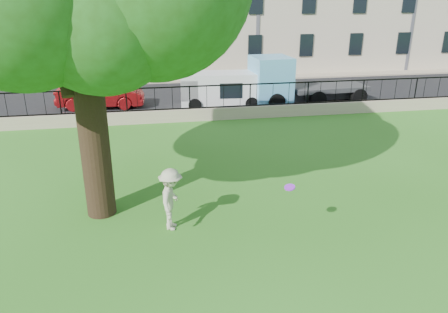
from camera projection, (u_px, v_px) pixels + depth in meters
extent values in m
plane|color=#2A6518|center=(242.00, 260.00, 10.48)|extent=(120.00, 120.00, 0.00)
cube|color=gray|center=(190.00, 115.00, 21.39)|extent=(50.00, 0.40, 0.60)
cube|color=black|center=(190.00, 108.00, 21.28)|extent=(50.00, 0.05, 0.06)
cube|color=black|center=(189.00, 86.00, 20.89)|extent=(50.00, 0.05, 0.06)
cube|color=black|center=(182.00, 98.00, 25.82)|extent=(60.00, 9.00, 0.01)
cube|color=gray|center=(176.00, 80.00, 30.57)|extent=(60.00, 1.40, 0.12)
cylinder|color=black|center=(94.00, 140.00, 11.88)|extent=(0.81, 0.81, 4.45)
imported|color=#BAB697|center=(171.00, 199.00, 11.57)|extent=(0.88, 1.23, 1.72)
cylinder|color=#9727DE|center=(290.00, 187.00, 10.68)|extent=(0.34, 0.35, 0.12)
imported|color=maroon|center=(101.00, 94.00, 23.59)|extent=(4.66, 1.85, 1.51)
cube|color=silver|center=(222.00, 90.00, 23.70)|extent=(4.57, 2.05, 1.87)
cube|color=#63B4E8|center=(307.00, 80.00, 24.34)|extent=(6.51, 2.70, 2.67)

